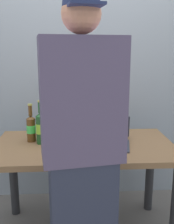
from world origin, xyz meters
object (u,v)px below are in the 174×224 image
Objects in this scene: beer_bottle_brown at (49,127)px; beer_bottle_dark at (41,127)px; person_figure at (82,160)px; beer_bottle_green at (31,127)px; laptop at (107,138)px.

beer_bottle_dark is at bearing -131.86° from beer_bottle_brown.
person_figure is (0.23, -0.65, 0.00)m from beer_bottle_brown.
beer_bottle_brown is at bearing 2.07° from beer_bottle_green.
laptop is at bearing 69.27° from person_figure.
beer_bottle_dark reaches higher than laptop.
beer_bottle_green is at bearing -177.93° from beer_bottle_brown.
beer_bottle_brown is 0.69m from person_figure.
person_figure is at bearing -60.30° from beer_bottle_green.
person_figure reaches higher than beer_bottle_dark.
person_figure is at bearing -70.23° from beer_bottle_brown.
beer_bottle_green and beer_bottle_brown have the same top height.
beer_bottle_green is (-0.58, 0.08, 0.07)m from laptop.
beer_bottle_green is 1.00× the size of beer_bottle_brown.
person_figure is at bearing -110.73° from laptop.
beer_bottle_brown is 0.08m from beer_bottle_dark.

